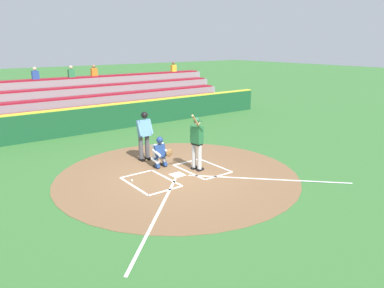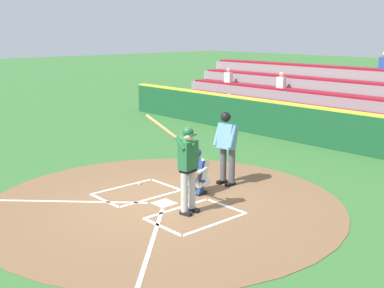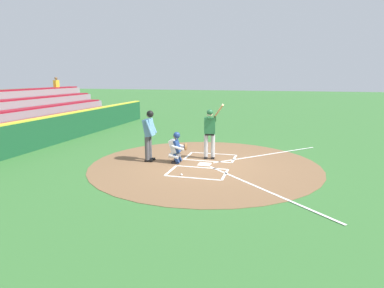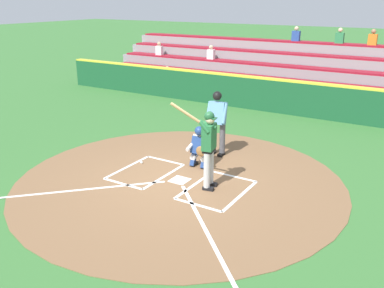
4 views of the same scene
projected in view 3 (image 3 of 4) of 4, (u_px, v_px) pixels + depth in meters
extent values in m
plane|color=#387033|center=(205.00, 165.00, 11.58)|extent=(120.00, 120.00, 0.00)
cylinder|color=brown|center=(205.00, 164.00, 11.58)|extent=(8.00, 8.00, 0.01)
cube|color=white|center=(205.00, 164.00, 11.58)|extent=(0.44, 0.44, 0.01)
cube|color=white|center=(188.00, 156.00, 12.80)|extent=(1.20, 0.08, 0.01)
cube|color=white|center=(234.00, 159.00, 12.34)|extent=(1.20, 0.08, 0.01)
cube|color=white|center=(207.00, 161.00, 12.00)|extent=(0.08, 1.80, 0.01)
cube|color=white|center=(214.00, 154.00, 13.14)|extent=(0.08, 1.80, 0.01)
cube|color=white|center=(171.00, 170.00, 10.82)|extent=(1.20, 0.08, 0.01)
cube|color=white|center=(225.00, 175.00, 10.36)|extent=(1.20, 0.08, 0.01)
cube|color=white|center=(202.00, 168.00, 11.15)|extent=(0.08, 1.80, 0.01)
cube|color=white|center=(192.00, 178.00, 10.02)|extent=(0.08, 1.80, 0.01)
cube|color=white|center=(262.00, 189.00, 9.06)|extent=(3.73, 3.73, 0.01)
cube|color=white|center=(268.00, 154.00, 13.03)|extent=(3.73, 3.73, 0.01)
cylinder|color=#BCBCBC|center=(206.00, 146.00, 12.26)|extent=(0.15, 0.15, 0.84)
cube|color=black|center=(206.00, 158.00, 12.39)|extent=(0.28, 0.16, 0.09)
cylinder|color=#BCBCBC|center=(213.00, 146.00, 12.24)|extent=(0.15, 0.15, 0.84)
cube|color=black|center=(213.00, 158.00, 12.37)|extent=(0.28, 0.16, 0.09)
cube|color=black|center=(210.00, 134.00, 12.15)|extent=(0.28, 0.37, 0.10)
cube|color=#236638|center=(210.00, 125.00, 12.09)|extent=(0.31, 0.44, 0.60)
sphere|color=beige|center=(210.00, 114.00, 12.02)|extent=(0.21, 0.21, 0.21)
sphere|color=#1E512D|center=(210.00, 112.00, 11.99)|extent=(0.23, 0.23, 0.23)
cube|color=#1E512D|center=(210.00, 113.00, 12.11)|extent=(0.14, 0.19, 0.02)
cylinder|color=#236638|center=(209.00, 118.00, 11.98)|extent=(0.44, 0.16, 0.21)
cylinder|color=#236638|center=(215.00, 118.00, 11.97)|extent=(0.28, 0.13, 0.29)
cylinder|color=tan|center=(219.00, 111.00, 11.54)|extent=(0.63, 0.47, 0.53)
cylinder|color=tan|center=(215.00, 117.00, 11.91)|extent=(0.10, 0.11, 0.08)
cube|color=black|center=(178.00, 161.00, 11.95)|extent=(0.13, 0.27, 0.09)
cube|color=navy|center=(179.00, 156.00, 11.91)|extent=(0.13, 0.25, 0.37)
cylinder|color=silver|center=(176.00, 154.00, 11.92)|extent=(0.17, 0.37, 0.21)
cube|color=black|center=(175.00, 163.00, 11.64)|extent=(0.13, 0.27, 0.09)
cube|color=navy|center=(176.00, 159.00, 11.60)|extent=(0.13, 0.25, 0.37)
cylinder|color=silver|center=(174.00, 156.00, 11.61)|extent=(0.17, 0.37, 0.21)
cube|color=silver|center=(174.00, 146.00, 11.70)|extent=(0.42, 0.38, 0.52)
cube|color=navy|center=(177.00, 146.00, 11.67)|extent=(0.43, 0.24, 0.46)
sphere|color=brown|center=(176.00, 136.00, 11.61)|extent=(0.21, 0.21, 0.21)
sphere|color=navy|center=(177.00, 135.00, 11.60)|extent=(0.24, 0.24, 0.24)
cylinder|color=silver|center=(180.00, 146.00, 11.86)|extent=(0.11, 0.45, 0.20)
cylinder|color=silver|center=(178.00, 148.00, 11.47)|extent=(0.11, 0.45, 0.20)
ellipsoid|color=brown|center=(186.00, 147.00, 11.82)|extent=(0.28, 0.11, 0.28)
cylinder|color=#4C4C51|center=(150.00, 147.00, 12.09)|extent=(0.16, 0.16, 0.86)
cube|color=black|center=(151.00, 159.00, 12.17)|extent=(0.15, 0.29, 0.09)
cylinder|color=#4C4C51|center=(147.00, 148.00, 11.82)|extent=(0.16, 0.16, 0.86)
cube|color=black|center=(149.00, 161.00, 11.90)|extent=(0.15, 0.29, 0.09)
cube|color=#5B8EB7|center=(149.00, 127.00, 11.80)|extent=(0.46, 0.39, 0.66)
sphere|color=brown|center=(150.00, 114.00, 11.69)|extent=(0.22, 0.22, 0.22)
sphere|color=black|center=(150.00, 114.00, 11.68)|extent=(0.25, 0.25, 0.25)
cylinder|color=#5B8EB7|center=(153.00, 126.00, 12.00)|extent=(0.12, 0.29, 0.56)
cylinder|color=#5B8EB7|center=(149.00, 128.00, 11.54)|extent=(0.12, 0.29, 0.56)
sphere|color=white|center=(182.00, 175.00, 10.27)|extent=(0.07, 0.07, 0.07)
cube|color=#19512D|center=(25.00, 137.00, 13.37)|extent=(22.00, 0.36, 1.25)
cube|color=yellow|center=(24.00, 121.00, 13.23)|extent=(22.00, 0.32, 0.06)
cube|color=gray|center=(6.00, 145.00, 13.71)|extent=(20.00, 0.85, 0.45)
cube|color=maroon|center=(5.00, 139.00, 13.65)|extent=(19.60, 0.72, 0.08)
cube|color=yellow|center=(56.00, 84.00, 21.62)|extent=(0.36, 0.22, 0.46)
sphere|color=brown|center=(56.00, 78.00, 21.55)|extent=(0.20, 0.20, 0.20)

